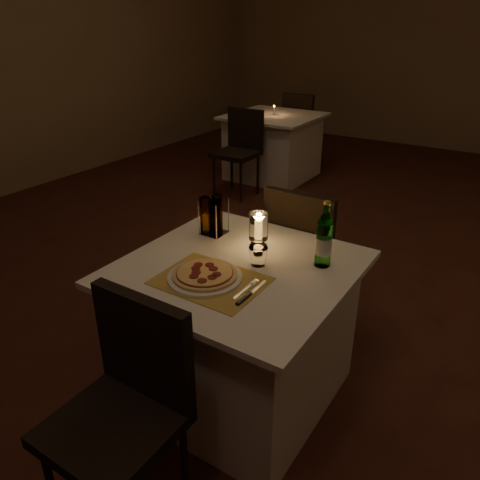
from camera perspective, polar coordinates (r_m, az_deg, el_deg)
The scene contains 17 objects.
floor at distance 3.04m, azimuth 12.24°, elevation -10.63°, with size 8.00×10.00×0.02m, color #471E17.
main_table at distance 2.32m, azimuth -0.27°, elevation -11.10°, with size 1.00×1.00×0.74m.
chair_near at distance 1.79m, azimuth -13.53°, elevation -17.75°, with size 0.42×0.42×0.90m.
chair_far at distance 2.77m, azimuth 7.83°, elevation -0.62°, with size 0.42×0.42×0.90m.
placemat at distance 2.00m, azimuth -3.61°, elevation -4.99°, with size 0.45×0.34×0.00m, color gold.
plate at distance 2.01m, azimuth -4.31°, elevation -4.53°, with size 0.32×0.32×0.01m, color white.
pizza at distance 2.00m, azimuth -4.32°, elevation -4.13°, with size 0.28×0.28×0.02m.
fork at distance 1.94m, azimuth 0.93°, elevation -5.82°, with size 0.02×0.18×0.00m.
knife at distance 1.88m, azimuth 0.85°, elevation -6.85°, with size 0.02×0.22×0.01m.
tumbler at distance 2.11m, azimuth 2.24°, elevation -1.99°, with size 0.09×0.09×0.09m, color white, non-canonical shape.
water_bottle at distance 2.10m, azimuth 10.20°, elevation -0.04°, with size 0.07×0.07×0.31m.
hurricane_candle at distance 2.25m, azimuth 2.28°, elevation 1.53°, with size 0.09×0.09×0.18m.
cruet_caddy at distance 2.39m, azimuth -3.35°, elevation 2.83°, with size 0.12×0.12×0.21m.
neighbor_table_left at distance 5.68m, azimuth 4.04°, elevation 11.35°, with size 1.00×1.00×0.74m.
neighbor_chair_la at distance 5.04m, azimuth 0.05°, elevation 11.65°, with size 0.42×0.42×0.90m.
neighbor_chair_lb at distance 6.26m, azimuth 7.38°, elevation 14.17°, with size 0.42×0.42×0.90m.
neighbor_candle_left at distance 5.60m, azimuth 4.17°, elevation 15.46°, with size 0.03×0.03×0.11m.
Camera 1 is at (0.77, -2.36, 1.75)m, focal length 35.00 mm.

